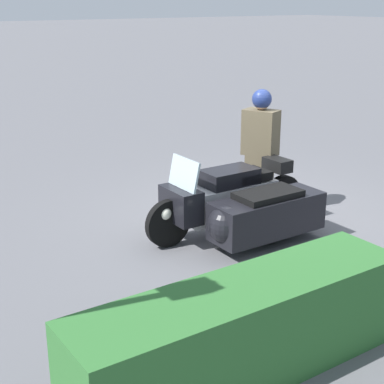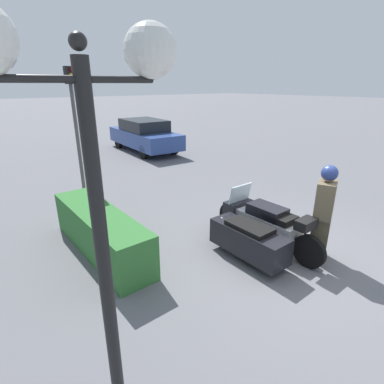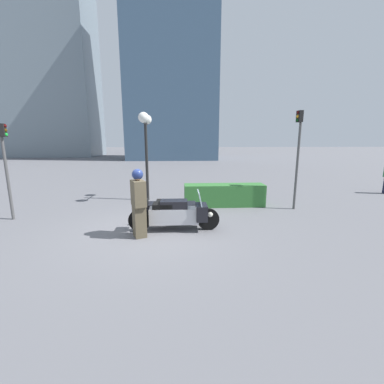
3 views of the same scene
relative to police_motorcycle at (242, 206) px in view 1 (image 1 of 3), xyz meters
The scene contains 4 objects.
ground_plane 0.99m from the police_motorcycle, 153.00° to the right, with size 160.00×160.00×0.00m, color slate.
police_motorcycle is the anchor object (origin of this frame).
officer_rider 1.34m from the police_motorcycle, 140.89° to the right, with size 0.47×0.58×1.84m.
hedge_bush_curbside 3.04m from the police_motorcycle, 51.63° to the left, with size 3.13×0.75×0.85m, color #337033.
Camera 1 is at (5.46, 6.12, 3.10)m, focal length 55.00 mm.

